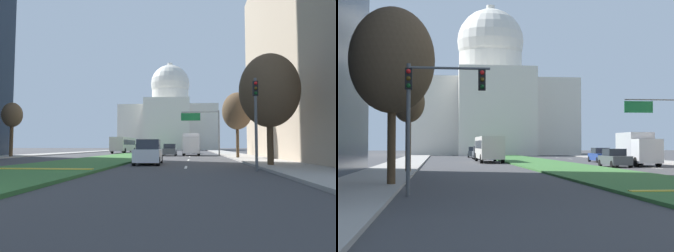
{
  "view_description": "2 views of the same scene",
  "coord_description": "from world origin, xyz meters",
  "views": [
    {
      "loc": [
        8.38,
        -6.23,
        1.38
      ],
      "look_at": [
        2.8,
        58.74,
        5.77
      ],
      "focal_mm": 31.62,
      "sensor_mm": 36.0,
      "label": 1
    },
    {
      "loc": [
        -10.64,
        -11.51,
        2.01
      ],
      "look_at": [
        -1.57,
        61.4,
        4.62
      ],
      "focal_mm": 56.83,
      "sensor_mm": 36.0,
      "label": 2
    }
  ],
  "objects": [
    {
      "name": "street_tree_left_near",
      "position": [
        -12.94,
        14.38,
        6.06
      ],
      "size": [
        4.1,
        4.1,
        8.65
      ],
      "color": "#4C3823",
      "rests_on": "ground_plane"
    },
    {
      "name": "sedan_very_far",
      "position": [
        -5.26,
        74.02,
        0.8
      ],
      "size": [
        2.06,
        4.36,
        1.7
      ],
      "color": "#4C5156",
      "rests_on": "ground_plane"
    },
    {
      "name": "sidewalk_left",
      "position": [
        -14.37,
        40.34,
        0.07
      ],
      "size": [
        4.0,
        90.77,
        0.15
      ],
      "primitive_type": "cube",
      "color": "#9E9991",
      "rests_on": "ground_plane"
    },
    {
      "name": "sedan_far_horizon",
      "position": [
        -5.17,
        62.35,
        0.86
      ],
      "size": [
        1.9,
        4.38,
        1.87
      ],
      "color": "#4C5156",
      "rests_on": "ground_plane"
    },
    {
      "name": "street_tree_left_mid",
      "position": [
        -12.88,
        26.69,
        4.92
      ],
      "size": [
        2.31,
        2.31,
        6.48
      ],
      "color": "#4C3823",
      "rests_on": "ground_plane"
    },
    {
      "name": "capitol_building",
      "position": [
        0.0,
        100.05,
        11.03
      ],
      "size": [
        32.94,
        28.79,
        31.86
      ],
      "color": "silver",
      "rests_on": "ground_plane"
    },
    {
      "name": "overhead_guide_sign",
      "position": [
        9.99,
        36.69,
        4.65
      ],
      "size": [
        5.57,
        0.2,
        6.5
      ],
      "color": "#515456",
      "rests_on": "ground_plane"
    },
    {
      "name": "lane_dashes_right",
      "position": [
        7.89,
        42.36,
        0.0
      ],
      "size": [
        0.16,
        61.03,
        0.01
      ],
      "color": "silver",
      "rests_on": "ground_plane"
    },
    {
      "name": "ground_plane",
      "position": [
        0.0,
        50.43,
        0.0
      ],
      "size": [
        260.0,
        260.0,
        0.0
      ],
      "primitive_type": "plane",
      "color": "#3D3D3F"
    },
    {
      "name": "grass_median",
      "position": [
        0.0,
        45.38,
        0.07
      ],
      "size": [
        6.81,
        90.77,
        0.14
      ],
      "primitive_type": "cube",
      "color": "#386B33",
      "rests_on": "ground_plane"
    },
    {
      "name": "box_truck_delivery",
      "position": [
        8.07,
        37.16,
        1.68
      ],
      "size": [
        2.4,
        6.4,
        3.2
      ],
      "color": "silver",
      "rests_on": "ground_plane"
    },
    {
      "name": "traffic_light_near_left",
      "position": [
        -11.02,
        9.51,
        3.8
      ],
      "size": [
        3.34,
        0.35,
        5.2
      ],
      "color": "#515456",
      "rests_on": "ground_plane"
    },
    {
      "name": "city_bus",
      "position": [
        -5.02,
        49.75,
        1.77
      ],
      "size": [
        2.62,
        11.0,
        2.95
      ],
      "color": "beige",
      "rests_on": "ground_plane"
    },
    {
      "name": "sedan_distant",
      "position": [
        7.91,
        48.5,
        0.79
      ],
      "size": [
        2.08,
        4.71,
        1.67
      ],
      "color": "navy",
      "rests_on": "ground_plane"
    },
    {
      "name": "sedan_midblock",
      "position": [
        5.08,
        35.05,
        0.78
      ],
      "size": [
        1.95,
        4.24,
        1.66
      ],
      "color": "#4C5156",
      "rests_on": "ground_plane"
    }
  ]
}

